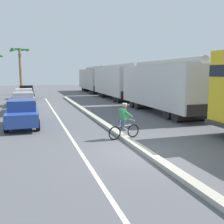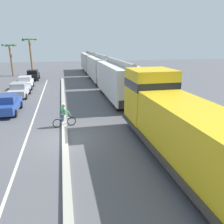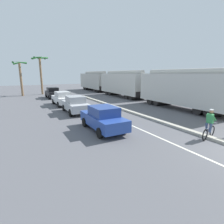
{
  "view_description": "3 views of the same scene",
  "coord_description": "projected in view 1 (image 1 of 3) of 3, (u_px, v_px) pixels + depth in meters",
  "views": [
    {
      "loc": [
        -4.23,
        -9.29,
        3.14
      ],
      "look_at": [
        -0.16,
        3.61,
        1.11
      ],
      "focal_mm": 42.0,
      "sensor_mm": 36.0,
      "label": 1
    },
    {
      "loc": [
        0.14,
        -12.97,
        5.86
      ],
      "look_at": [
        2.88,
        -0.77,
        1.86
      ],
      "focal_mm": 35.0,
      "sensor_mm": 36.0,
      "label": 2
    },
    {
      "loc": [
        -9.51,
        -3.46,
        3.69
      ],
      "look_at": [
        -3.17,
        8.1,
        0.78
      ],
      "focal_mm": 28.0,
      "sensor_mm": 36.0,
      "label": 3
    }
  ],
  "objects": [
    {
      "name": "ground_plane",
      "position": [
        143.0,
        152.0,
        10.48
      ],
      "size": [
        120.0,
        120.0,
        0.0
      ],
      "primitive_type": "plane",
      "color": "#56565B"
    },
    {
      "name": "median_curb",
      "position": [
        103.0,
        123.0,
        16.13
      ],
      "size": [
        0.36,
        36.0,
        0.16
      ],
      "primitive_type": "cube",
      "color": "#B2AD9E",
      "rests_on": "ground"
    },
    {
      "name": "lane_stripe",
      "position": [
        64.0,
        127.0,
        15.43
      ],
      "size": [
        0.14,
        36.0,
        0.01
      ],
      "primitive_type": "cube",
      "color": "silver",
      "rests_on": "ground"
    },
    {
      "name": "hopper_car_lead",
      "position": [
        164.0,
        87.0,
        20.41
      ],
      "size": [
        2.9,
        10.6,
        4.18
      ],
      "color": "beige",
      "rests_on": "ground"
    },
    {
      "name": "hopper_car_middle",
      "position": [
        117.0,
        82.0,
        31.35
      ],
      "size": [
        2.9,
        10.6,
        4.18
      ],
      "color": "silver",
      "rests_on": "ground"
    },
    {
      "name": "hopper_car_trailing",
      "position": [
        94.0,
        79.0,
        42.29
      ],
      "size": [
        2.9,
        10.6,
        4.18
      ],
      "color": "beige",
      "rests_on": "ground"
    },
    {
      "name": "parked_car_blue",
      "position": [
        23.0,
        113.0,
        15.18
      ],
      "size": [
        1.86,
        4.22,
        1.62
      ],
      "color": "#28479E",
      "rests_on": "ground"
    },
    {
      "name": "parked_car_silver",
      "position": [
        24.0,
        102.0,
        20.86
      ],
      "size": [
        1.91,
        4.24,
        1.62
      ],
      "color": "#B7BABF",
      "rests_on": "ground"
    },
    {
      "name": "parked_car_white",
      "position": [
        24.0,
        97.0,
        25.4
      ],
      "size": [
        1.92,
        4.24,
        1.62
      ],
      "color": "silver",
      "rests_on": "ground"
    },
    {
      "name": "parked_car_black",
      "position": [
        27.0,
        92.0,
        32.11
      ],
      "size": [
        1.85,
        4.21,
        1.62
      ],
      "color": "black",
      "rests_on": "ground"
    },
    {
      "name": "cyclist",
      "position": [
        124.0,
        122.0,
        12.5
      ],
      "size": [
        1.68,
        0.55,
        1.71
      ],
      "color": "black",
      "rests_on": "ground"
    },
    {
      "name": "palm_tree_near",
      "position": [
        20.0,
        59.0,
        36.83
      ],
      "size": [
        2.73,
        2.79,
        6.7
      ],
      "color": "#846647",
      "rests_on": "ground"
    }
  ]
}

